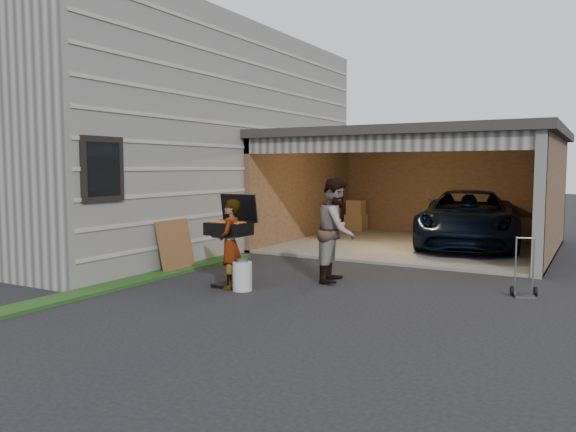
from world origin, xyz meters
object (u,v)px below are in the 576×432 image
bbq_grill (230,232)px  hand_truck (524,285)px  plywood_panel (176,246)px  woman (230,244)px  propane_tank (242,276)px  man (336,230)px  minivan (468,221)px

bbq_grill → hand_truck: (4.48, 1.62, -0.75)m
plywood_panel → hand_truck: size_ratio=1.07×
woman → plywood_panel: woman is taller
propane_tank → plywood_panel: bearing=159.0°
woman → man: (1.30, 1.41, 0.17)m
minivan → bbq_grill: bearing=-120.9°
minivan → man: man is taller
woman → hand_truck: 4.75m
woman → hand_truck: woman is taller
woman → hand_truck: (4.38, 1.76, -0.57)m
minivan → bbq_grill: size_ratio=3.18×
hand_truck → minivan: bearing=92.9°
minivan → plywood_panel: size_ratio=4.92×
woman → hand_truck: bearing=92.6°
bbq_grill → plywood_panel: bbq_grill is taller
minivan → man: size_ratio=2.71×
woman → plywood_panel: 2.01m
man → minivan: bearing=-24.1°
man → hand_truck: man is taller
plywood_panel → minivan: bearing=54.5°
bbq_grill → plywood_panel: (-1.74, 0.62, -0.43)m
bbq_grill → plywood_panel: 1.90m
bbq_grill → hand_truck: bearing=19.9°
woman → bbq_grill: size_ratio=0.96×
minivan → propane_tank: (-2.19, -6.85, -0.45)m
minivan → bbq_grill: bbq_grill is taller
propane_tank → plywood_panel: (-2.11, 0.81, 0.26)m
minivan → woman: size_ratio=3.32×
woman → man: size_ratio=0.81×
propane_tank → hand_truck: 4.49m
propane_tank → man: bearing=54.9°
woman → man: man is taller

